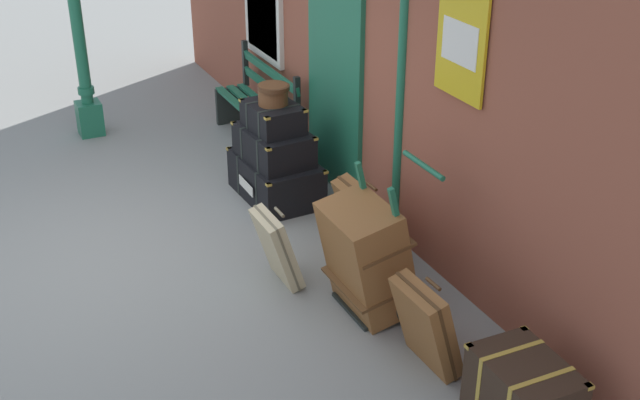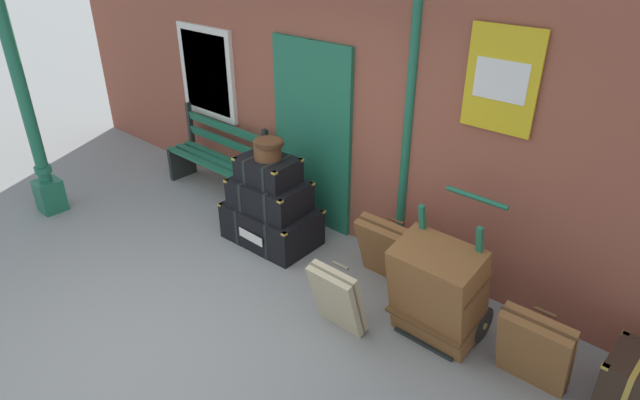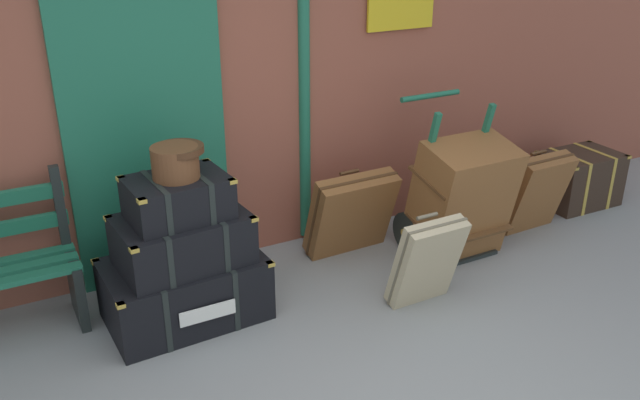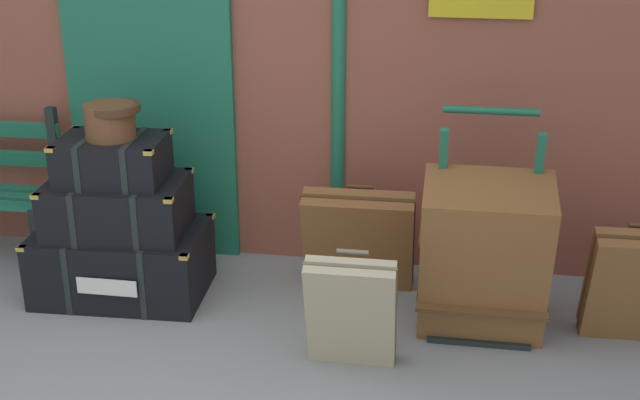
% 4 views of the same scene
% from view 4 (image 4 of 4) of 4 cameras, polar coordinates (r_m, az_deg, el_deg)
% --- Properties ---
extents(brick_facade, '(10.40, 0.35, 3.20)m').
position_cam_4_polar(brick_facade, '(5.46, -6.77, 12.55)').
color(brick_facade, brown).
rests_on(brick_facade, ground).
extents(steamer_trunk_base, '(1.04, 0.69, 0.43)m').
position_cam_4_polar(steamer_trunk_base, '(5.27, -13.23, -4.07)').
color(steamer_trunk_base, black).
rests_on(steamer_trunk_base, ground).
extents(steamer_trunk_middle, '(0.85, 0.61, 0.33)m').
position_cam_4_polar(steamer_trunk_middle, '(5.11, -13.54, -0.41)').
color(steamer_trunk_middle, black).
rests_on(steamer_trunk_middle, steamer_trunk_base).
extents(steamer_trunk_top, '(0.64, 0.49, 0.27)m').
position_cam_4_polar(steamer_trunk_top, '(5.02, -13.87, 2.68)').
color(steamer_trunk_top, black).
rests_on(steamer_trunk_top, steamer_trunk_middle).
extents(round_hatbox, '(0.32, 0.30, 0.20)m').
position_cam_4_polar(round_hatbox, '(4.94, -14.01, 5.36)').
color(round_hatbox, brown).
rests_on(round_hatbox, steamer_trunk_top).
extents(porters_trolley, '(0.71, 0.65, 1.19)m').
position_cam_4_polar(porters_trolley, '(4.91, 10.85, -5.05)').
color(porters_trolley, black).
rests_on(porters_trolley, ground).
extents(large_brown_trunk, '(0.70, 0.61, 0.95)m').
position_cam_4_polar(large_brown_trunk, '(4.67, 11.06, -3.76)').
color(large_brown_trunk, brown).
rests_on(large_brown_trunk, ground).
extents(suitcase_oxblood, '(0.68, 0.39, 0.69)m').
position_cam_4_polar(suitcase_oxblood, '(5.11, 2.63, -2.72)').
color(suitcase_oxblood, brown).
rests_on(suitcase_oxblood, ground).
extents(suitcase_caramel, '(0.47, 0.32, 0.67)m').
position_cam_4_polar(suitcase_caramel, '(4.33, 2.12, -7.64)').
color(suitcase_caramel, tan).
rests_on(suitcase_caramel, ground).
extents(suitcase_beige, '(0.54, 0.36, 0.70)m').
position_cam_4_polar(suitcase_beige, '(4.86, 20.65, -5.48)').
color(suitcase_beige, brown).
rests_on(suitcase_beige, ground).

